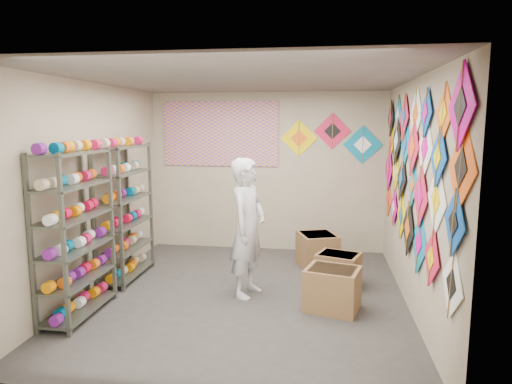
% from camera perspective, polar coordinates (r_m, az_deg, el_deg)
% --- Properties ---
extents(ground, '(4.50, 4.50, 0.00)m').
position_cam_1_polar(ground, '(5.98, -1.40, -12.84)').
color(ground, '#322F2B').
extents(room_walls, '(4.50, 4.50, 4.50)m').
position_cam_1_polar(room_walls, '(5.59, -1.46, 3.06)').
color(room_walls, tan).
rests_on(room_walls, ground).
extents(shelf_rack_front, '(0.40, 1.10, 1.90)m').
position_cam_1_polar(shelf_rack_front, '(5.51, -21.65, -4.96)').
color(shelf_rack_front, '#4C5147').
rests_on(shelf_rack_front, ground).
extents(shelf_rack_back, '(0.40, 1.10, 1.90)m').
position_cam_1_polar(shelf_rack_back, '(6.64, -16.10, -2.44)').
color(shelf_rack_back, '#4C5147').
rests_on(shelf_rack_back, ground).
extents(string_spools, '(0.12, 2.36, 0.12)m').
position_cam_1_polar(string_spools, '(6.05, -18.65, -2.71)').
color(string_spools, '#E01852').
rests_on(string_spools, ground).
extents(kite_wall_display, '(0.06, 4.38, 2.09)m').
position_cam_1_polar(kite_wall_display, '(5.58, 18.99, 2.69)').
color(kite_wall_display, white).
rests_on(kite_wall_display, room_walls).
extents(back_wall_kites, '(1.69, 0.02, 0.85)m').
position_cam_1_polar(back_wall_kites, '(7.72, 9.49, 6.64)').
color(back_wall_kites, '#FFDE00').
rests_on(back_wall_kites, room_walls).
extents(poster, '(2.00, 0.01, 1.10)m').
position_cam_1_polar(poster, '(7.91, -4.49, 7.26)').
color(poster, '#794EA9').
rests_on(poster, room_walls).
extents(shopkeeper, '(0.86, 0.75, 1.76)m').
position_cam_1_polar(shopkeeper, '(5.76, -1.02, -4.48)').
color(shopkeeper, white).
rests_on(shopkeeper, ground).
extents(carton_a, '(0.71, 0.64, 0.50)m').
position_cam_1_polar(carton_a, '(5.56, 9.51, -11.87)').
color(carton_a, brown).
rests_on(carton_a, ground).
extents(carton_b, '(0.66, 0.60, 0.45)m').
position_cam_1_polar(carton_b, '(6.35, 10.23, -9.54)').
color(carton_b, brown).
rests_on(carton_b, ground).
extents(carton_c, '(0.70, 0.73, 0.51)m').
position_cam_1_polar(carton_c, '(7.10, 7.68, -7.22)').
color(carton_c, brown).
rests_on(carton_c, ground).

